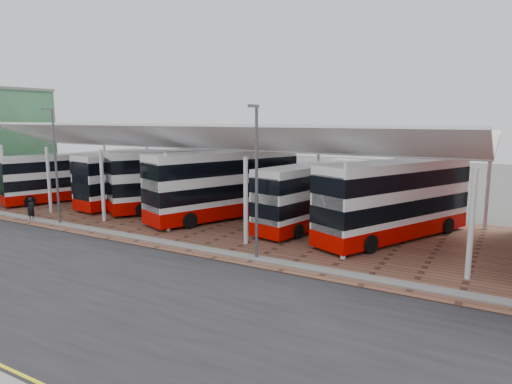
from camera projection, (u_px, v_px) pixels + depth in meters
ground at (144, 291)px, 19.78m from camera, size 140.00×140.00×0.00m
road at (127, 298)px, 18.92m from camera, size 120.00×14.00×0.02m
forecourt at (308, 232)px, 29.88m from camera, size 72.00×16.00×0.06m
north_kerb at (224, 253)px, 25.06m from camera, size 120.00×0.80×0.14m
canopy at (215, 140)px, 33.72m from camera, size 37.00×11.63×7.07m
lamp_west at (55, 163)px, 31.36m from camera, size 0.16×0.90×8.07m
lamp_east at (256, 178)px, 23.44m from camera, size 0.16×0.90×8.07m
bus_0 at (64, 178)px, 40.78m from camera, size 5.58×10.33×4.18m
bus_1 at (137, 178)px, 39.19m from camera, size 3.81×11.11×4.49m
bus_2 at (184, 180)px, 36.78m from camera, size 8.55×11.40×4.85m
bus_3 at (224, 185)px, 33.69m from camera, size 6.91×12.21×4.95m
bus_4 at (313, 196)px, 30.93m from camera, size 4.35×10.63×4.27m
bus_5 at (395, 200)px, 27.81m from camera, size 7.23×11.66×4.78m
pedestrian at (31, 209)px, 33.08m from camera, size 0.56×0.70×1.68m
suitcase at (31, 212)px, 34.48m from camera, size 0.39×0.28×0.66m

